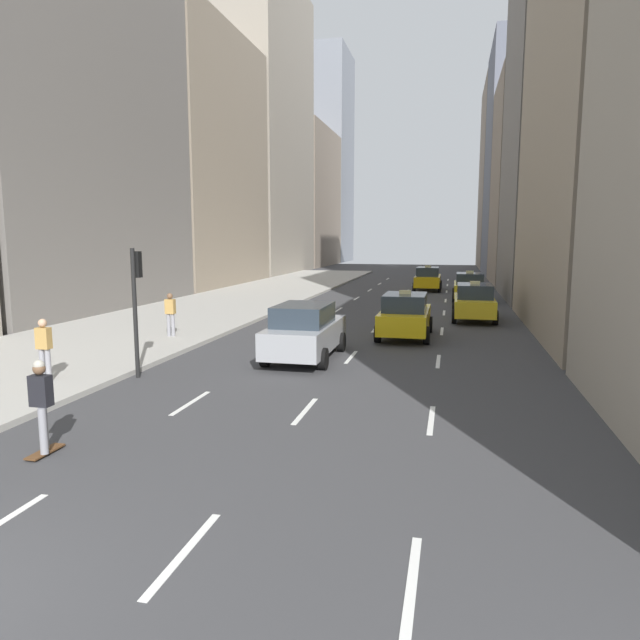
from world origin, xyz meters
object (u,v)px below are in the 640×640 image
at_px(taxi_fourth, 428,279).
at_px(sedan_black_near, 305,331).
at_px(skateboarder, 42,403).
at_px(pedestrian_mid_block, 44,347).
at_px(taxi_lead, 474,302).
at_px(traffic_light_pole, 136,291).
at_px(taxi_third, 405,315).
at_px(pedestrian_far_walking, 170,312).
at_px(taxi_second, 469,287).

xyz_separation_m(taxi_fourth, sedan_black_near, (-2.80, -25.40, 0.03)).
bearing_deg(skateboarder, pedestrian_mid_block, 128.17).
distance_m(taxi_lead, traffic_light_pole, 16.67).
bearing_deg(taxi_third, taxi_fourth, 90.00).
bearing_deg(pedestrian_far_walking, taxi_fourth, 69.54).
bearing_deg(pedestrian_far_walking, pedestrian_mid_block, -89.34).
bearing_deg(pedestrian_mid_block, taxi_third, 48.35).
bearing_deg(pedestrian_mid_block, traffic_light_pole, 39.56).
bearing_deg(pedestrian_far_walking, taxi_second, 55.43).
relative_size(pedestrian_mid_block, traffic_light_pole, 0.46).
bearing_deg(taxi_lead, skateboarder, -112.96).
xyz_separation_m(taxi_third, skateboarder, (-5.34, -13.77, 0.08)).
bearing_deg(pedestrian_far_walking, sedan_black_near, -20.54).
xyz_separation_m(sedan_black_near, traffic_light_pole, (-3.95, -3.34, 1.50)).
height_order(taxi_lead, skateboarder, taxi_lead).
height_order(taxi_fourth, pedestrian_mid_block, taxi_fourth).
height_order(sedan_black_near, traffic_light_pole, traffic_light_pole).
distance_m(taxi_fourth, sedan_black_near, 25.55).
bearing_deg(skateboarder, taxi_fourth, 81.18).
distance_m(pedestrian_far_walking, traffic_light_pole, 6.00).
bearing_deg(pedestrian_mid_block, skateboarder, -51.83).
xyz_separation_m(skateboarder, pedestrian_mid_block, (-3.24, 4.12, 0.10)).
distance_m(taxi_fourth, traffic_light_pole, 29.56).
height_order(taxi_second, pedestrian_far_walking, taxi_second).
bearing_deg(pedestrian_mid_block, taxi_second, 64.32).
distance_m(taxi_second, skateboarder, 28.95).
height_order(sedan_black_near, skateboarder, sedan_black_near).
distance_m(taxi_second, sedan_black_near, 19.63).
xyz_separation_m(skateboarder, traffic_light_pole, (-1.41, 5.63, 1.45)).
xyz_separation_m(pedestrian_far_walking, traffic_light_pole, (1.91, -5.53, 1.34)).
bearing_deg(taxi_second, taxi_lead, -90.00).
bearing_deg(sedan_black_near, taxi_second, 73.43).
bearing_deg(traffic_light_pole, taxi_lead, 54.87).
xyz_separation_m(taxi_second, traffic_light_pole, (-9.55, -22.15, 1.53)).
distance_m(taxi_second, taxi_fourth, 7.15).
xyz_separation_m(taxi_second, pedestrian_far_walking, (-11.46, -16.62, 0.19)).
height_order(taxi_fourth, sedan_black_near, taxi_fourth).
distance_m(taxi_lead, taxi_second, 8.58).
xyz_separation_m(taxi_fourth, traffic_light_pole, (-6.75, -28.74, 1.53)).
bearing_deg(taxi_lead, taxi_second, 90.00).
distance_m(taxi_fourth, skateboarder, 34.78).
distance_m(taxi_lead, skateboarder, 20.86).
xyz_separation_m(taxi_third, taxi_fourth, (0.00, 20.60, 0.00)).
bearing_deg(taxi_third, traffic_light_pole, -129.69).
relative_size(taxi_third, traffic_light_pole, 1.22).
relative_size(taxi_lead, traffic_light_pole, 1.22).
xyz_separation_m(taxi_lead, skateboarder, (-8.14, -19.21, 0.08)).
height_order(pedestrian_mid_block, pedestrian_far_walking, same).
xyz_separation_m(taxi_second, pedestrian_mid_block, (-11.38, -23.66, 0.19)).
relative_size(pedestrian_far_walking, traffic_light_pole, 0.46).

